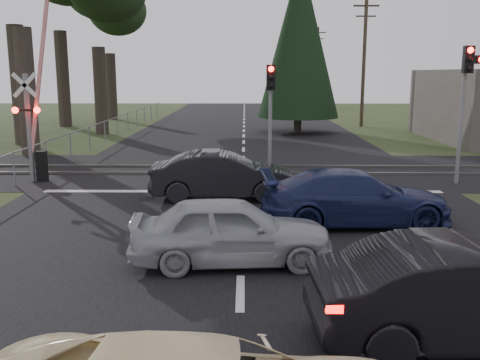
{
  "coord_description": "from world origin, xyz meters",
  "views": [
    {
      "loc": [
        0.08,
        -8.84,
        3.81
      ],
      "look_at": [
        -0.04,
        3.67,
        1.3
      ],
      "focal_mm": 40.0,
      "sensor_mm": 36.0,
      "label": 1
    }
  ],
  "objects_px": {
    "utility_pole_far": "(317,65)",
    "dark_car_far": "(223,176)",
    "crossing_signal": "(35,124)",
    "utility_pole_mid": "(364,60)",
    "dark_hatchback": "(472,295)",
    "traffic_signal_right": "(467,88)",
    "blue_sedan": "(355,198)",
    "traffic_signal_center": "(271,101)",
    "silver_car": "(231,231)"
  },
  "relations": [
    {
      "from": "utility_pole_far",
      "to": "dark_car_far",
      "type": "height_order",
      "value": "utility_pole_far"
    },
    {
      "from": "crossing_signal",
      "to": "utility_pole_far",
      "type": "distance_m",
      "value": 47.96
    },
    {
      "from": "utility_pole_mid",
      "to": "dark_hatchback",
      "type": "xyz_separation_m",
      "value": [
        -5.22,
        -31.76,
        -3.98
      ]
    },
    {
      "from": "traffic_signal_right",
      "to": "utility_pole_far",
      "type": "distance_m",
      "value": 45.56
    },
    {
      "from": "crossing_signal",
      "to": "blue_sedan",
      "type": "relative_size",
      "value": 1.45
    },
    {
      "from": "utility_pole_far",
      "to": "dark_car_far",
      "type": "bearing_deg",
      "value": -100.78
    },
    {
      "from": "traffic_signal_center",
      "to": "crossing_signal",
      "type": "bearing_deg",
      "value": -173.85
    },
    {
      "from": "traffic_signal_center",
      "to": "dark_hatchback",
      "type": "height_order",
      "value": "traffic_signal_center"
    },
    {
      "from": "traffic_signal_right",
      "to": "utility_pole_mid",
      "type": "height_order",
      "value": "utility_pole_mid"
    },
    {
      "from": "silver_car",
      "to": "blue_sedan",
      "type": "xyz_separation_m",
      "value": [
        3.09,
        2.92,
        0.01
      ]
    },
    {
      "from": "blue_sedan",
      "to": "utility_pole_far",
      "type": "bearing_deg",
      "value": -9.95
    },
    {
      "from": "traffic_signal_center",
      "to": "utility_pole_mid",
      "type": "xyz_separation_m",
      "value": [
        7.5,
        19.32,
        1.92
      ]
    },
    {
      "from": "utility_pole_far",
      "to": "utility_pole_mid",
      "type": "bearing_deg",
      "value": -90.0
    },
    {
      "from": "dark_hatchback",
      "to": "utility_pole_mid",
      "type": "bearing_deg",
      "value": -12.72
    },
    {
      "from": "dark_car_far",
      "to": "crossing_signal",
      "type": "bearing_deg",
      "value": 67.05
    },
    {
      "from": "crossing_signal",
      "to": "traffic_signal_center",
      "type": "height_order",
      "value": "crossing_signal"
    },
    {
      "from": "crossing_signal",
      "to": "utility_pole_far",
      "type": "xyz_separation_m",
      "value": [
        15.77,
        45.21,
        2.67
      ]
    },
    {
      "from": "silver_car",
      "to": "blue_sedan",
      "type": "bearing_deg",
      "value": -50.98
    },
    {
      "from": "crossing_signal",
      "to": "traffic_signal_right",
      "type": "distance_m",
      "value": 14.88
    },
    {
      "from": "dark_hatchback",
      "to": "dark_car_far",
      "type": "distance_m",
      "value": 9.77
    },
    {
      "from": "crossing_signal",
      "to": "traffic_signal_right",
      "type": "xyz_separation_m",
      "value": [
        14.82,
        -0.31,
        1.26
      ]
    },
    {
      "from": "traffic_signal_center",
      "to": "silver_car",
      "type": "xyz_separation_m",
      "value": [
        -1.2,
        -9.18,
        -2.11
      ]
    },
    {
      "from": "traffic_signal_right",
      "to": "traffic_signal_center",
      "type": "relative_size",
      "value": 1.15
    },
    {
      "from": "traffic_signal_right",
      "to": "traffic_signal_center",
      "type": "bearing_deg",
      "value": 169.59
    },
    {
      "from": "traffic_signal_right",
      "to": "silver_car",
      "type": "xyz_separation_m",
      "value": [
        -7.75,
        -7.97,
        -2.62
      ]
    },
    {
      "from": "traffic_signal_right",
      "to": "blue_sedan",
      "type": "bearing_deg",
      "value": -132.67
    },
    {
      "from": "crossing_signal",
      "to": "traffic_signal_right",
      "type": "height_order",
      "value": "crossing_signal"
    },
    {
      "from": "crossing_signal",
      "to": "silver_car",
      "type": "bearing_deg",
      "value": -49.51
    },
    {
      "from": "traffic_signal_right",
      "to": "utility_pole_mid",
      "type": "bearing_deg",
      "value": 87.34
    },
    {
      "from": "dark_car_far",
      "to": "silver_car",
      "type": "bearing_deg",
      "value": -177.83
    },
    {
      "from": "blue_sedan",
      "to": "crossing_signal",
      "type": "bearing_deg",
      "value": 58.54
    },
    {
      "from": "traffic_signal_center",
      "to": "utility_pole_mid",
      "type": "height_order",
      "value": "utility_pole_mid"
    },
    {
      "from": "traffic_signal_right",
      "to": "utility_pole_far",
      "type": "height_order",
      "value": "utility_pole_far"
    },
    {
      "from": "crossing_signal",
      "to": "dark_hatchback",
      "type": "xyz_separation_m",
      "value": [
        10.56,
        -11.55,
        -1.31
      ]
    },
    {
      "from": "utility_pole_far",
      "to": "silver_car",
      "type": "distance_m",
      "value": 54.35
    },
    {
      "from": "utility_pole_far",
      "to": "silver_car",
      "type": "xyz_separation_m",
      "value": [
        -8.7,
        -53.5,
        -4.03
      ]
    },
    {
      "from": "crossing_signal",
      "to": "traffic_signal_center",
      "type": "xyz_separation_m",
      "value": [
        8.27,
        0.89,
        0.75
      ]
    },
    {
      "from": "utility_pole_mid",
      "to": "traffic_signal_center",
      "type": "bearing_deg",
      "value": -111.21
    },
    {
      "from": "silver_car",
      "to": "dark_car_far",
      "type": "distance_m",
      "value": 5.72
    },
    {
      "from": "utility_pole_far",
      "to": "blue_sedan",
      "type": "xyz_separation_m",
      "value": [
        -5.61,
        -50.58,
        -4.03
      ]
    },
    {
      "from": "crossing_signal",
      "to": "utility_pole_mid",
      "type": "xyz_separation_m",
      "value": [
        15.77,
        20.21,
        2.67
      ]
    },
    {
      "from": "utility_pole_mid",
      "to": "silver_car",
      "type": "relative_size",
      "value": 2.22
    },
    {
      "from": "crossing_signal",
      "to": "dark_hatchback",
      "type": "relative_size",
      "value": 1.53
    },
    {
      "from": "utility_pole_far",
      "to": "dark_hatchback",
      "type": "distance_m",
      "value": 57.14
    },
    {
      "from": "blue_sedan",
      "to": "dark_car_far",
      "type": "xyz_separation_m",
      "value": [
        -3.49,
        2.79,
        0.03
      ]
    },
    {
      "from": "silver_car",
      "to": "blue_sedan",
      "type": "distance_m",
      "value": 4.25
    },
    {
      "from": "dark_hatchback",
      "to": "blue_sedan",
      "type": "distance_m",
      "value": 6.19
    },
    {
      "from": "traffic_signal_center",
      "to": "silver_car",
      "type": "height_order",
      "value": "traffic_signal_center"
    },
    {
      "from": "dark_car_far",
      "to": "utility_pole_mid",
      "type": "bearing_deg",
      "value": -23.58
    },
    {
      "from": "traffic_signal_center",
      "to": "dark_car_far",
      "type": "bearing_deg",
      "value": -114.72
    }
  ]
}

